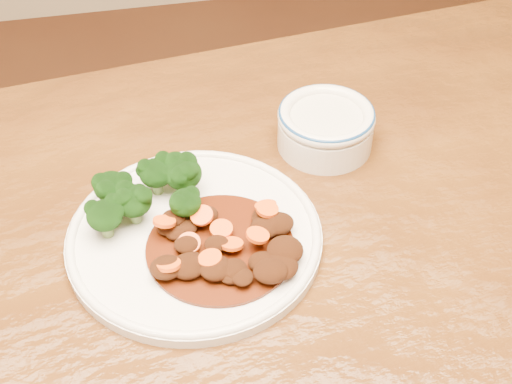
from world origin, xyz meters
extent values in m
cube|color=#58310F|center=(0.00, 0.00, 0.73)|extent=(1.60, 1.07, 0.04)
cylinder|color=#3E260F|center=(0.64, 0.47, 0.35)|extent=(0.06, 0.06, 0.71)
cylinder|color=silver|center=(0.00, 0.07, 0.76)|extent=(0.28, 0.28, 0.01)
torus|color=silver|center=(0.00, 0.07, 0.76)|extent=(0.28, 0.28, 0.01)
cylinder|color=#648645|center=(-0.07, 0.11, 0.77)|extent=(0.01, 0.01, 0.02)
ellipsoid|color=black|center=(-0.07, 0.11, 0.79)|extent=(0.04, 0.04, 0.03)
cylinder|color=#648645|center=(-0.10, 0.09, 0.77)|extent=(0.01, 0.01, 0.02)
ellipsoid|color=black|center=(-0.10, 0.09, 0.79)|extent=(0.04, 0.04, 0.03)
cylinder|color=#648645|center=(-0.04, 0.15, 0.77)|extent=(0.01, 0.01, 0.02)
ellipsoid|color=black|center=(-0.04, 0.15, 0.79)|extent=(0.04, 0.04, 0.03)
cylinder|color=#648645|center=(-0.09, 0.14, 0.77)|extent=(0.01, 0.01, 0.02)
ellipsoid|color=black|center=(-0.09, 0.14, 0.79)|extent=(0.04, 0.04, 0.03)
cylinder|color=#648645|center=(-0.01, 0.10, 0.77)|extent=(0.01, 0.01, 0.02)
ellipsoid|color=black|center=(-0.01, 0.10, 0.79)|extent=(0.04, 0.04, 0.03)
cylinder|color=#648645|center=(-0.01, 0.14, 0.77)|extent=(0.01, 0.01, 0.02)
ellipsoid|color=black|center=(-0.01, 0.14, 0.79)|extent=(0.04, 0.04, 0.04)
cylinder|color=#461807|center=(0.02, 0.05, 0.76)|extent=(0.16, 0.16, 0.00)
ellipsoid|color=black|center=(-0.01, 0.05, 0.77)|extent=(0.03, 0.03, 0.01)
ellipsoid|color=black|center=(0.09, 0.06, 0.78)|extent=(0.04, 0.03, 0.02)
ellipsoid|color=black|center=(-0.04, 0.02, 0.78)|extent=(0.03, 0.03, 0.02)
ellipsoid|color=black|center=(0.08, 0.00, 0.77)|extent=(0.04, 0.04, 0.02)
ellipsoid|color=black|center=(-0.02, 0.02, 0.78)|extent=(0.04, 0.03, 0.02)
ellipsoid|color=black|center=(0.06, 0.01, 0.77)|extent=(0.03, 0.03, 0.02)
ellipsoid|color=black|center=(0.03, 0.00, 0.78)|extent=(0.03, 0.03, 0.01)
ellipsoid|color=black|center=(0.02, 0.04, 0.78)|extent=(0.03, 0.02, 0.01)
ellipsoid|color=black|center=(0.07, 0.06, 0.78)|extent=(0.03, 0.03, 0.02)
ellipsoid|color=black|center=(-0.02, 0.07, 0.77)|extent=(0.02, 0.02, 0.01)
ellipsoid|color=black|center=(0.01, 0.01, 0.78)|extent=(0.03, 0.03, 0.02)
ellipsoid|color=black|center=(0.01, 0.09, 0.78)|extent=(0.03, 0.03, 0.02)
ellipsoid|color=black|center=(-0.03, 0.08, 0.77)|extent=(0.02, 0.02, 0.01)
ellipsoid|color=black|center=(-0.04, 0.02, 0.78)|extent=(0.03, 0.03, 0.02)
ellipsoid|color=black|center=(-0.02, 0.09, 0.78)|extent=(0.03, 0.02, 0.01)
ellipsoid|color=black|center=(-0.01, 0.03, 0.77)|extent=(0.03, 0.03, 0.01)
ellipsoid|color=black|center=(-0.01, 0.08, 0.77)|extent=(0.02, 0.02, 0.01)
ellipsoid|color=black|center=(0.08, 0.07, 0.78)|extent=(0.03, 0.03, 0.02)
ellipsoid|color=black|center=(0.02, 0.00, 0.77)|extent=(0.02, 0.02, 0.01)
ellipsoid|color=black|center=(0.06, -0.01, 0.78)|extent=(0.04, 0.03, 0.02)
ellipsoid|color=black|center=(0.03, -0.01, 0.78)|extent=(0.02, 0.02, 0.01)
ellipsoid|color=black|center=(0.09, 0.02, 0.78)|extent=(0.04, 0.04, 0.02)
cylinder|color=#E5490C|center=(0.03, 0.04, 0.78)|extent=(0.03, 0.03, 0.01)
cylinder|color=#E5490C|center=(-0.01, 0.05, 0.78)|extent=(0.03, 0.03, 0.01)
cylinder|color=#E5490C|center=(0.08, 0.07, 0.79)|extent=(0.04, 0.04, 0.01)
cylinder|color=#E5490C|center=(0.08, 0.09, 0.78)|extent=(0.03, 0.03, 0.02)
cylinder|color=#E5490C|center=(-0.04, 0.02, 0.78)|extent=(0.04, 0.04, 0.01)
cylinder|color=#E5490C|center=(0.02, 0.06, 0.78)|extent=(0.03, 0.03, 0.01)
cylinder|color=#E5490C|center=(0.06, 0.04, 0.79)|extent=(0.04, 0.04, 0.01)
cylinder|color=#E5490C|center=(0.01, 0.02, 0.78)|extent=(0.04, 0.04, 0.01)
cylinder|color=#E5490C|center=(0.01, 0.08, 0.78)|extent=(0.03, 0.03, 0.01)
cylinder|color=#E5490C|center=(-0.04, 0.08, 0.79)|extent=(0.04, 0.03, 0.02)
cylinder|color=silver|center=(0.18, 0.21, 0.77)|extent=(0.12, 0.12, 0.04)
cylinder|color=beige|center=(0.18, 0.21, 0.79)|extent=(0.09, 0.09, 0.01)
torus|color=silver|center=(0.18, 0.21, 0.80)|extent=(0.12, 0.12, 0.02)
torus|color=navy|center=(0.18, 0.21, 0.80)|extent=(0.12, 0.12, 0.01)
camera|label=1|loc=(-0.05, -0.47, 1.34)|focal=50.00mm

